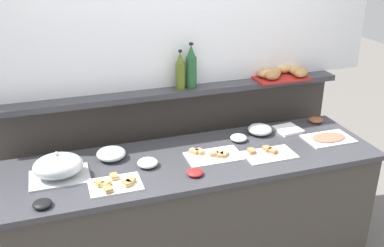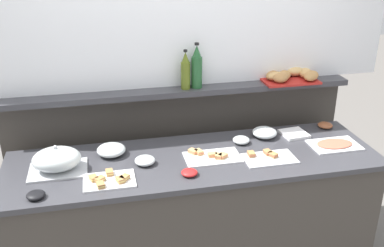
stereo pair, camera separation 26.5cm
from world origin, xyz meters
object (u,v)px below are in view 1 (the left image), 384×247
(glass_bowl_extra, at_px, (148,163))
(wine_bottle_green, at_px, (191,68))
(condiment_bowl_dark, at_px, (316,120))
(olive_oil_bottle, at_px, (180,72))
(cold_cuts_platter, at_px, (328,138))
(glass_bowl_small, at_px, (239,138))
(napkin_stack, at_px, (288,129))
(glass_bowl_medium, at_px, (260,130))
(bread_basket, at_px, (281,73))
(sandwich_platter_side, at_px, (115,184))
(glass_bowl_large, at_px, (111,154))
(sandwich_platter_front, at_px, (213,155))
(condiment_bowl_teal, at_px, (42,204))
(sandwich_platter_rear, at_px, (268,154))
(serving_cloche, at_px, (58,167))
(condiment_bowl_red, at_px, (195,173))

(glass_bowl_extra, relative_size, wine_bottle_green, 0.40)
(condiment_bowl_dark, relative_size, olive_oil_bottle, 0.39)
(cold_cuts_platter, relative_size, glass_bowl_extra, 2.57)
(glass_bowl_small, relative_size, napkin_stack, 0.67)
(glass_bowl_medium, xyz_separation_m, bread_basket, (0.27, 0.25, 0.32))
(sandwich_platter_side, xyz_separation_m, napkin_stack, (1.30, 0.36, -0.00))
(glass_bowl_large, bearing_deg, sandwich_platter_front, -15.97)
(condiment_bowl_teal, relative_size, wine_bottle_green, 0.32)
(sandwich_platter_side, xyz_separation_m, bread_basket, (1.36, 0.62, 0.34))
(condiment_bowl_dark, distance_m, wine_bottle_green, 1.03)
(glass_bowl_medium, bearing_deg, condiment_bowl_dark, 6.39)
(cold_cuts_platter, height_order, wine_bottle_green, wine_bottle_green)
(sandwich_platter_rear, relative_size, glass_bowl_large, 1.78)
(condiment_bowl_teal, relative_size, napkin_stack, 0.59)
(glass_bowl_medium, bearing_deg, serving_cloche, -172.37)
(condiment_bowl_dark, relative_size, napkin_stack, 0.63)
(napkin_stack, distance_m, olive_oil_bottle, 0.88)
(cold_cuts_platter, bearing_deg, sandwich_platter_rear, -171.17)
(sandwich_platter_front, xyz_separation_m, bread_basket, (0.71, 0.46, 0.34))
(glass_bowl_large, bearing_deg, glass_bowl_extra, -40.76)
(glass_bowl_medium, distance_m, bread_basket, 0.49)
(condiment_bowl_red, bearing_deg, serving_cloche, 163.97)
(cold_cuts_platter, bearing_deg, condiment_bowl_teal, -173.11)
(condiment_bowl_dark, height_order, napkin_stack, condiment_bowl_dark)
(napkin_stack, xyz_separation_m, bread_basket, (0.06, 0.26, 0.34))
(sandwich_platter_rear, xyz_separation_m, olive_oil_bottle, (-0.42, 0.55, 0.43))
(cold_cuts_platter, bearing_deg, bread_basket, 105.98)
(olive_oil_bottle, distance_m, bread_basket, 0.78)
(glass_bowl_small, height_order, glass_bowl_extra, glass_bowl_extra)
(condiment_bowl_teal, bearing_deg, wine_bottle_green, 34.09)
(sandwich_platter_rear, bearing_deg, olive_oil_bottle, 127.19)
(glass_bowl_extra, xyz_separation_m, condiment_bowl_teal, (-0.62, -0.25, -0.01))
(condiment_bowl_teal, bearing_deg, cold_cuts_platter, 6.89)
(cold_cuts_platter, xyz_separation_m, glass_bowl_small, (-0.60, 0.17, 0.01))
(sandwich_platter_side, bearing_deg, glass_bowl_large, 84.46)
(glass_bowl_small, bearing_deg, cold_cuts_platter, -16.20)
(condiment_bowl_dark, xyz_separation_m, olive_oil_bottle, (-1.00, 0.18, 0.42))
(sandwich_platter_side, xyz_separation_m, condiment_bowl_red, (0.46, -0.03, 0.01))
(condiment_bowl_red, height_order, bread_basket, bread_basket)
(wine_bottle_green, bearing_deg, sandwich_platter_side, -136.51)
(sandwich_platter_side, bearing_deg, sandwich_platter_front, 13.40)
(glass_bowl_large, bearing_deg, sandwich_platter_rear, -15.46)
(sandwich_platter_side, distance_m, napkin_stack, 1.35)
(glass_bowl_large, height_order, bread_basket, bread_basket)
(glass_bowl_large, xyz_separation_m, wine_bottle_green, (0.63, 0.29, 0.42))
(glass_bowl_large, relative_size, condiment_bowl_red, 1.86)
(serving_cloche, distance_m, olive_oil_bottle, 1.03)
(sandwich_platter_side, relative_size, glass_bowl_small, 2.57)
(sandwich_platter_rear, relative_size, sandwich_platter_front, 0.92)
(glass_bowl_extra, height_order, condiment_bowl_dark, glass_bowl_extra)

